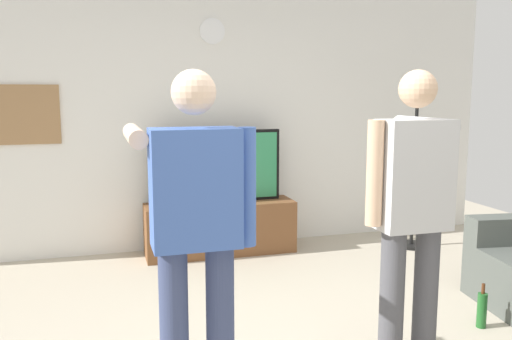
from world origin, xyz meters
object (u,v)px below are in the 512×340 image
Objects in this scene: television at (219,166)px; person_standing_nearer_couch at (411,205)px; floor_lamp at (416,125)px; beverage_bottle at (482,310)px; framed_picture at (19,115)px; wall_clock at (212,31)px; tv_stand at (220,228)px; person_standing_nearer_lamp at (195,227)px.

television is 0.72× the size of person_standing_nearer_couch.
floor_lamp is 5.71× the size of beverage_bottle.
television is 1.75× the size of framed_picture.
beverage_bottle is (0.81, 0.33, -0.86)m from person_standing_nearer_couch.
wall_clock reaches higher than beverage_bottle.
tv_stand is 2.08× the size of framed_picture.
floor_lamp is 2.27m from beverage_bottle.
tv_stand is 0.83× the size of floor_lamp.
framed_picture reaches higher than beverage_bottle.
floor_lamp is at bearing -9.54° from framed_picture.
wall_clock is (0.00, 0.29, 1.96)m from tv_stand.
beverage_bottle is at bearing -108.84° from floor_lamp.
framed_picture is (-1.84, 0.30, 1.15)m from tv_stand.
television reaches higher than beverage_bottle.
person_standing_nearer_lamp reaches higher than framed_picture.
wall_clock is 0.14× the size of floor_lamp.
television is at bearing 121.12° from beverage_bottle.
television is 1.93m from framed_picture.
television is 2.78m from person_standing_nearer_lamp.
person_standing_nearer_couch is at bearing -157.68° from beverage_bottle.
person_standing_nearer_couch is (-1.44, -2.18, -0.30)m from floor_lamp.
wall_clock is 3.27m from person_standing_nearer_lamp.
floor_lamp reaches higher than person_standing_nearer_lamp.
wall_clock reaches higher than person_standing_nearer_lamp.
wall_clock is 0.15× the size of person_standing_nearer_couch.
tv_stand is at bearing -90.00° from wall_clock.
person_standing_nearer_couch is at bearing -77.91° from tv_stand.
wall_clock is at bearing 76.33° from person_standing_nearer_lamp.
person_standing_nearer_couch reaches higher than television.
television is 2.72m from beverage_bottle.
floor_lamp is at bearing -17.83° from wall_clock.
person_standing_nearer_lamp is at bearing -105.10° from tv_stand.
framed_picture is 3.72m from person_standing_nearer_couch.
person_standing_nearer_lamp is at bearing -139.59° from floor_lamp.
floor_lamp is 3.55m from person_standing_nearer_lamp.
tv_stand is at bearing 121.65° from beverage_bottle.
floor_lamp reaches higher than television.
person_standing_nearer_couch is at bearing -78.12° from television.
wall_clock reaches higher than television.
television is (0.00, 0.05, 0.62)m from tv_stand.
floor_lamp reaches higher than person_standing_nearer_couch.
television is 2.06m from floor_lamp.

